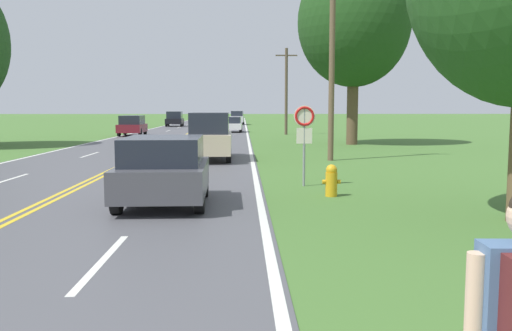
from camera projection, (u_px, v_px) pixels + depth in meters
fire_hydrant at (331, 180)px, 13.57m from camera, size 0.46×0.30×0.81m
traffic_sign at (304, 126)px, 15.20m from camera, size 0.60×0.10×2.28m
utility_pole_midground at (332, 43)px, 22.39m from camera, size 1.80×0.24×9.44m
utility_pole_far at (286, 90)px, 44.74m from camera, size 1.80×0.24×7.11m
tree_mid_treeline at (354, 22)px, 32.15m from camera, size 6.70×6.70×11.16m
car_dark_grey_hatchback_nearest at (164, 169)px, 12.31m from camera, size 2.01×3.49×1.56m
car_champagne_suv_approaching at (210, 135)px, 23.17m from camera, size 1.88×4.90×2.02m
car_maroon_hatchback_mid_near at (132, 125)px, 43.12m from camera, size 1.90×3.81×1.61m
car_white_hatchback_mid_far at (231, 124)px, 49.43m from camera, size 2.02×3.67×1.40m
car_black_van_receding at (175, 119)px, 65.07m from camera, size 2.06×4.03×1.79m
car_silver_suv_distant at (237, 117)px, 71.87m from camera, size 1.88×4.65×1.80m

